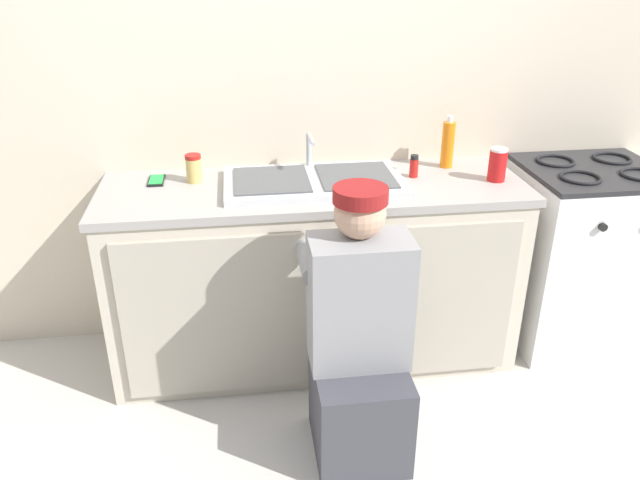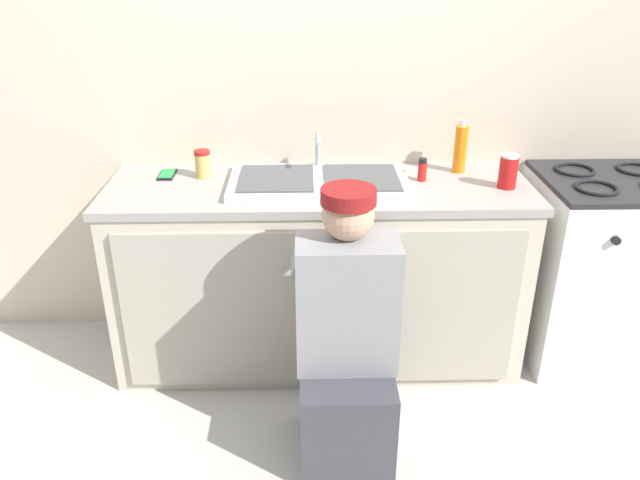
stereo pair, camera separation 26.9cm
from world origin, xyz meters
The scene contains 12 objects.
ground_plane centered at (0.00, 0.00, 0.00)m, with size 12.00×12.00×0.00m, color beige.
back_wall centered at (0.00, 0.65, 1.25)m, with size 6.00×0.10×2.50m, color beige.
counter_cabinet centered at (0.00, 0.29, 0.43)m, with size 1.87×0.62×0.86m.
countertop centered at (0.00, 0.30, 0.88)m, with size 1.91×0.62×0.04m, color #9E9993.
sink_double_basin centered at (0.00, 0.30, 0.92)m, with size 0.80×0.44×0.19m.
stove_range centered at (1.35, 0.30, 0.46)m, with size 0.66×0.62×0.93m.
plumber_person centered at (0.09, -0.36, 0.46)m, with size 0.42×0.61×1.10m.
soap_bottle_orange centered at (0.67, 0.46, 1.01)m, with size 0.06×0.06×0.25m.
condiment_jar centered at (-0.53, 0.41, 0.96)m, with size 0.07×0.07×0.13m.
spice_bottle_red centered at (0.47, 0.34, 0.95)m, with size 0.04×0.04×0.10m.
cell_phone centered at (-0.71, 0.44, 0.90)m, with size 0.07×0.14×0.01m.
soda_cup_red centered at (0.83, 0.25, 0.97)m, with size 0.08×0.08×0.15m.
Camera 2 is at (-0.06, -2.33, 1.88)m, focal length 35.00 mm.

